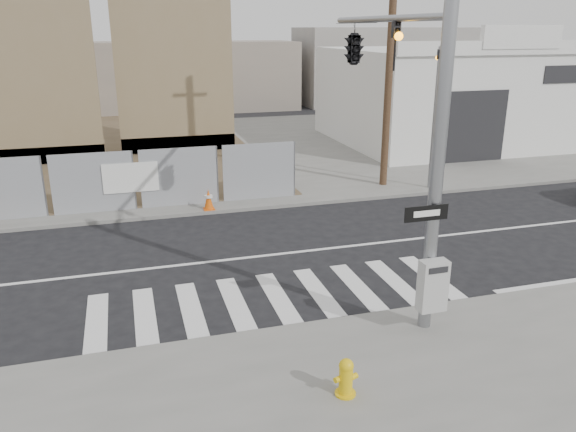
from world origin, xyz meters
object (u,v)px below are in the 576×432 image
object	(u,v)px
signal_pole	(378,82)
auto_shop	(452,95)
fire_hydrant	(346,377)
traffic_cone_d	(209,200)

from	to	relation	value
signal_pole	auto_shop	bearing A→B (deg)	52.54
signal_pole	auto_shop	xyz separation A→B (m)	(11.50, 15.01, -2.25)
auto_shop	fire_hydrant	world-z (taller)	auto_shop
fire_hydrant	auto_shop	bearing A→B (deg)	34.41
signal_pole	auto_shop	size ratio (longest dim) A/B	0.58
fire_hydrant	traffic_cone_d	size ratio (longest dim) A/B	0.95
signal_pole	auto_shop	world-z (taller)	signal_pole
auto_shop	traffic_cone_d	world-z (taller)	auto_shop
auto_shop	traffic_cone_d	distance (m)	17.10
fire_hydrant	signal_pole	bearing A→B (deg)	41.47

